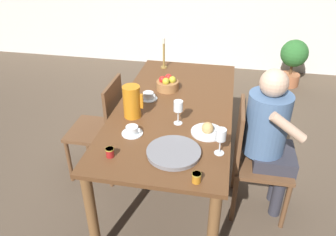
{
  "coord_description": "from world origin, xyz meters",
  "views": [
    {
      "loc": [
        0.37,
        -2.2,
        1.99
      ],
      "look_at": [
        0.0,
        -0.27,
        0.81
      ],
      "focal_mm": 35.0,
      "sensor_mm": 36.0,
      "label": 1
    }
  ],
  "objects_px": {
    "red_pitcher": "(132,102)",
    "candlestick_tall": "(164,57)",
    "chair_opposite": "(102,127)",
    "serving_tray": "(174,152)",
    "chair_person_side": "(253,157)",
    "bread_plate": "(207,130)",
    "jam_jar_amber": "(110,152)",
    "teacup_across": "(148,96)",
    "teacup_near_person": "(132,131)",
    "jam_jar_red": "(197,177)",
    "potted_plant": "(293,59)",
    "fruit_bowl": "(167,84)",
    "wine_glass_water": "(178,107)",
    "wine_glass_juice": "(221,136)",
    "person_seated": "(270,133)"
  },
  "relations": [
    {
      "from": "teacup_near_person",
      "to": "bread_plate",
      "type": "xyz_separation_m",
      "value": [
        0.5,
        0.11,
        -0.0
      ]
    },
    {
      "from": "red_pitcher",
      "to": "candlestick_tall",
      "type": "relative_size",
      "value": 0.82
    },
    {
      "from": "jam_jar_red",
      "to": "potted_plant",
      "type": "distance_m",
      "value": 3.28
    },
    {
      "from": "jam_jar_amber",
      "to": "red_pitcher",
      "type": "bearing_deg",
      "value": 90.0
    },
    {
      "from": "bread_plate",
      "to": "wine_glass_water",
      "type": "bearing_deg",
      "value": 158.98
    },
    {
      "from": "teacup_across",
      "to": "serving_tray",
      "type": "relative_size",
      "value": 0.43
    },
    {
      "from": "chair_opposite",
      "to": "wine_glass_juice",
      "type": "height_order",
      "value": "wine_glass_juice"
    },
    {
      "from": "red_pitcher",
      "to": "wine_glass_water",
      "type": "height_order",
      "value": "red_pitcher"
    },
    {
      "from": "potted_plant",
      "to": "bread_plate",
      "type": "bearing_deg",
      "value": -110.31
    },
    {
      "from": "teacup_near_person",
      "to": "candlestick_tall",
      "type": "height_order",
      "value": "candlestick_tall"
    },
    {
      "from": "teacup_across",
      "to": "serving_tray",
      "type": "height_order",
      "value": "teacup_across"
    },
    {
      "from": "jam_jar_red",
      "to": "teacup_near_person",
      "type": "bearing_deg",
      "value": 140.76
    },
    {
      "from": "wine_glass_water",
      "to": "teacup_across",
      "type": "xyz_separation_m",
      "value": [
        -0.3,
        0.33,
        -0.11
      ]
    },
    {
      "from": "chair_opposite",
      "to": "jam_jar_red",
      "type": "relative_size",
      "value": 15.45
    },
    {
      "from": "red_pitcher",
      "to": "jam_jar_amber",
      "type": "relative_size",
      "value": 4.11
    },
    {
      "from": "potted_plant",
      "to": "person_seated",
      "type": "bearing_deg",
      "value": -102.25
    },
    {
      "from": "chair_opposite",
      "to": "serving_tray",
      "type": "bearing_deg",
      "value": -130.32
    },
    {
      "from": "chair_person_side",
      "to": "jam_jar_red",
      "type": "height_order",
      "value": "chair_person_side"
    },
    {
      "from": "red_pitcher",
      "to": "bread_plate",
      "type": "bearing_deg",
      "value": -12.02
    },
    {
      "from": "bread_plate",
      "to": "jam_jar_amber",
      "type": "relative_size",
      "value": 3.81
    },
    {
      "from": "chair_person_side",
      "to": "candlestick_tall",
      "type": "relative_size",
      "value": 3.07
    },
    {
      "from": "teacup_near_person",
      "to": "serving_tray",
      "type": "relative_size",
      "value": 0.43
    },
    {
      "from": "red_pitcher",
      "to": "potted_plant",
      "type": "xyz_separation_m",
      "value": [
        1.52,
        2.48,
        -0.49
      ]
    },
    {
      "from": "chair_opposite",
      "to": "fruit_bowl",
      "type": "height_order",
      "value": "chair_opposite"
    },
    {
      "from": "serving_tray",
      "to": "wine_glass_water",
      "type": "bearing_deg",
      "value": 95.18
    },
    {
      "from": "fruit_bowl",
      "to": "serving_tray",
      "type": "bearing_deg",
      "value": -76.59
    },
    {
      "from": "red_pitcher",
      "to": "teacup_across",
      "type": "height_order",
      "value": "red_pitcher"
    },
    {
      "from": "jam_jar_red",
      "to": "potted_plant",
      "type": "height_order",
      "value": "jam_jar_red"
    },
    {
      "from": "jam_jar_amber",
      "to": "potted_plant",
      "type": "distance_m",
      "value": 3.36
    },
    {
      "from": "wine_glass_water",
      "to": "jam_jar_amber",
      "type": "height_order",
      "value": "wine_glass_water"
    },
    {
      "from": "fruit_bowl",
      "to": "candlestick_tall",
      "type": "xyz_separation_m",
      "value": [
        -0.13,
        0.47,
        0.06
      ]
    },
    {
      "from": "teacup_near_person",
      "to": "teacup_across",
      "type": "distance_m",
      "value": 0.51
    },
    {
      "from": "person_seated",
      "to": "teacup_near_person",
      "type": "xyz_separation_m",
      "value": [
        -0.93,
        -0.28,
        0.08
      ]
    },
    {
      "from": "jam_jar_amber",
      "to": "candlestick_tall",
      "type": "relative_size",
      "value": 0.2
    },
    {
      "from": "bread_plate",
      "to": "serving_tray",
      "type": "bearing_deg",
      "value": -123.19
    },
    {
      "from": "chair_person_side",
      "to": "bread_plate",
      "type": "distance_m",
      "value": 0.48
    },
    {
      "from": "teacup_across",
      "to": "jam_jar_red",
      "type": "xyz_separation_m",
      "value": [
        0.5,
        -0.91,
        0.01
      ]
    },
    {
      "from": "serving_tray",
      "to": "fruit_bowl",
      "type": "distance_m",
      "value": 0.91
    },
    {
      "from": "chair_opposite",
      "to": "bread_plate",
      "type": "xyz_separation_m",
      "value": [
        0.92,
        -0.34,
        0.3
      ]
    },
    {
      "from": "teacup_across",
      "to": "bread_plate",
      "type": "height_order",
      "value": "bread_plate"
    },
    {
      "from": "serving_tray",
      "to": "wine_glass_juice",
      "type": "bearing_deg",
      "value": 13.19
    },
    {
      "from": "potted_plant",
      "to": "chair_opposite",
      "type": "bearing_deg",
      "value": -129.76
    },
    {
      "from": "wine_glass_juice",
      "to": "candlestick_tall",
      "type": "relative_size",
      "value": 0.6
    },
    {
      "from": "chair_opposite",
      "to": "red_pitcher",
      "type": "relative_size",
      "value": 3.76
    },
    {
      "from": "serving_tray",
      "to": "red_pitcher",
      "type": "bearing_deg",
      "value": 133.45
    },
    {
      "from": "chair_person_side",
      "to": "teacup_near_person",
      "type": "relative_size",
      "value": 6.27
    },
    {
      "from": "chair_person_side",
      "to": "person_seated",
      "type": "relative_size",
      "value": 0.77
    },
    {
      "from": "teacup_near_person",
      "to": "candlestick_tall",
      "type": "bearing_deg",
      "value": 91.08
    },
    {
      "from": "serving_tray",
      "to": "jam_jar_amber",
      "type": "xyz_separation_m",
      "value": [
        -0.38,
        -0.09,
        0.02
      ]
    },
    {
      "from": "chair_person_side",
      "to": "teacup_across",
      "type": "distance_m",
      "value": 0.95
    }
  ]
}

